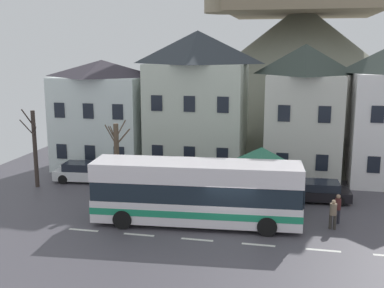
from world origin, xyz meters
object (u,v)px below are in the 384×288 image
at_px(parked_car_03, 313,191).
at_px(bare_tree_00, 117,160).
at_px(parked_car_00, 146,178).
at_px(parked_car_02, 86,172).
at_px(transit_bus, 196,193).
at_px(bare_tree_01, 35,147).
at_px(bus_shelter, 261,158).
at_px(pedestrian_00, 338,208).
at_px(public_bench, 297,194).
at_px(pedestrian_01, 333,213).
at_px(townhouse_00, 103,114).
at_px(townhouse_02, 303,111).
at_px(hilltop_castle, 300,63).
at_px(townhouse_01, 197,103).

xyz_separation_m(parked_car_03, bare_tree_00, (-11.88, -2.21, 1.89)).
height_order(parked_car_00, parked_car_02, parked_car_00).
bearing_deg(parked_car_03, parked_car_00, -5.76).
bearing_deg(transit_bus, bare_tree_01, 154.99).
bearing_deg(bus_shelter, parked_car_03, 33.55).
height_order(pedestrian_00, public_bench, pedestrian_00).
distance_m(transit_bus, public_bench, 7.44).
height_order(transit_bus, parked_car_03, transit_bus).
bearing_deg(bare_tree_00, pedestrian_01, -10.75).
distance_m(townhouse_00, townhouse_02, 15.20).
height_order(townhouse_00, parked_car_02, townhouse_00).
relative_size(hilltop_castle, parked_car_03, 7.66).
height_order(bus_shelter, parked_car_00, bus_shelter).
height_order(townhouse_00, hilltop_castle, hilltop_castle).
xyz_separation_m(townhouse_00, bus_shelter, (12.78, -7.57, -1.17)).
height_order(pedestrian_00, bare_tree_01, bare_tree_01).
bearing_deg(parked_car_03, pedestrian_00, 103.60).
bearing_deg(bare_tree_00, bare_tree_01, 167.81).
xyz_separation_m(parked_car_00, bare_tree_01, (-7.30, -1.43, 2.07)).
distance_m(bus_shelter, parked_car_03, 4.43).
distance_m(parked_car_03, pedestrian_00, 3.95).
bearing_deg(hilltop_castle, transit_bus, -100.91).
distance_m(bus_shelter, pedestrian_01, 5.13).
relative_size(pedestrian_00, bare_tree_00, 0.33).
xyz_separation_m(hilltop_castle, bare_tree_01, (-17.31, -23.32, -4.98)).
relative_size(pedestrian_01, bare_tree_01, 0.30).
relative_size(townhouse_01, bare_tree_01, 1.95).
xyz_separation_m(townhouse_00, townhouse_01, (7.48, 0.07, 1.07)).
xyz_separation_m(transit_bus, bare_tree_01, (-11.94, 4.54, 1.02)).
bearing_deg(pedestrian_01, townhouse_02, 98.18).
relative_size(townhouse_01, transit_bus, 0.94).
bearing_deg(bare_tree_00, townhouse_01, 65.94).
bearing_deg(bare_tree_01, transit_bus, -20.80).
distance_m(parked_car_00, pedestrian_01, 12.81).
height_order(bus_shelter, bare_tree_00, bare_tree_00).
height_order(townhouse_00, townhouse_01, townhouse_01).
xyz_separation_m(hilltop_castle, pedestrian_00, (2.00, -26.26, -6.82)).
bearing_deg(parked_car_02, bare_tree_01, -149.80).
relative_size(parked_car_03, pedestrian_00, 2.83).
bearing_deg(pedestrian_01, parked_car_03, 99.91).
xyz_separation_m(townhouse_01, bare_tree_00, (-3.48, -7.79, -2.74)).
bearing_deg(townhouse_02, townhouse_01, -178.21).
height_order(hilltop_castle, parked_car_02, hilltop_castle).
bearing_deg(hilltop_castle, pedestrian_00, -85.65).
height_order(hilltop_castle, bare_tree_00, hilltop_castle).
height_order(parked_car_02, parked_car_03, parked_car_02).
distance_m(parked_car_00, bare_tree_00, 3.48).
bearing_deg(pedestrian_01, bare_tree_01, 168.77).
relative_size(bus_shelter, bare_tree_01, 0.68).
bearing_deg(bare_tree_00, public_bench, 10.01).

